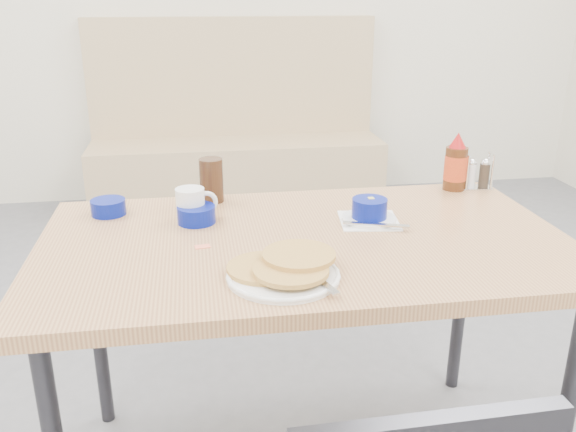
{
  "coord_description": "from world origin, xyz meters",
  "views": [
    {
      "loc": [
        -0.28,
        -1.22,
        1.38
      ],
      "look_at": [
        -0.05,
        0.26,
        0.82
      ],
      "focal_mm": 38.0,
      "sensor_mm": 36.0,
      "label": 1
    }
  ],
  "objects": [
    {
      "name": "coffee_mug",
      "position": [
        -0.29,
        0.44,
        0.81
      ],
      "size": [
        0.12,
        0.08,
        0.09
      ],
      "rotation": [
        0.0,
        0.0,
        0.16
      ],
      "color": "white",
      "rests_on": "dining_table"
    },
    {
      "name": "amber_tumbler",
      "position": [
        -0.23,
        0.59,
        0.83
      ],
      "size": [
        0.08,
        0.08,
        0.14
      ],
      "primitive_type": "cylinder",
      "rotation": [
        0.0,
        0.0,
        -0.12
      ],
      "color": "#321D10",
      "rests_on": "dining_table"
    },
    {
      "name": "sugar_wrapper",
      "position": [
        -0.27,
        0.23,
        0.76
      ],
      "size": [
        0.04,
        0.03,
        0.0
      ],
      "primitive_type": "cube",
      "rotation": [
        0.0,
        0.0,
        0.14
      ],
      "color": "#FF7554",
      "rests_on": "dining_table"
    },
    {
      "name": "creamer_bowl",
      "position": [
        -0.54,
        0.52,
        0.78
      ],
      "size": [
        0.1,
        0.1,
        0.05
      ],
      "rotation": [
        0.0,
        0.0,
        -0.08
      ],
      "color": "navy",
      "rests_on": "dining_table"
    },
    {
      "name": "grits_setting",
      "position": [
        0.2,
        0.34,
        0.79
      ],
      "size": [
        0.18,
        0.19,
        0.07
      ],
      "rotation": [
        0.0,
        0.0,
        -0.12
      ],
      "color": "white",
      "rests_on": "dining_table"
    },
    {
      "name": "dining_table",
      "position": [
        0.0,
        0.25,
        0.7
      ],
      "size": [
        1.4,
        0.8,
        0.76
      ],
      "color": "tan",
      "rests_on": "ground"
    },
    {
      "name": "pancake_plate",
      "position": [
        -0.09,
        0.02,
        0.78
      ],
      "size": [
        0.26,
        0.26,
        0.05
      ],
      "rotation": [
        0.0,
        0.0,
        0.0
      ],
      "color": "white",
      "rests_on": "dining_table"
    },
    {
      "name": "condiment_caddy",
      "position": [
        0.64,
        0.59,
        0.8
      ],
      "size": [
        0.1,
        0.07,
        0.12
      ],
      "rotation": [
        0.0,
        0.0,
        -0.11
      ],
      "color": "silver",
      "rests_on": "dining_table"
    },
    {
      "name": "butter_bowl",
      "position": [
        -0.28,
        0.41,
        0.78
      ],
      "size": [
        0.11,
        0.11,
        0.05
      ],
      "rotation": [
        0.0,
        0.0,
        -0.38
      ],
      "color": "navy",
      "rests_on": "dining_table"
    },
    {
      "name": "syrup_bottle",
      "position": [
        0.56,
        0.59,
        0.84
      ],
      "size": [
        0.07,
        0.07,
        0.19
      ],
      "rotation": [
        0.0,
        0.0,
        -0.14
      ],
      "color": "#47230F",
      "rests_on": "dining_table"
    },
    {
      "name": "booth_bench",
      "position": [
        0.0,
        2.78,
        0.35
      ],
      "size": [
        1.9,
        0.56,
        1.22
      ],
      "color": "tan",
      "rests_on": "ground"
    }
  ]
}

